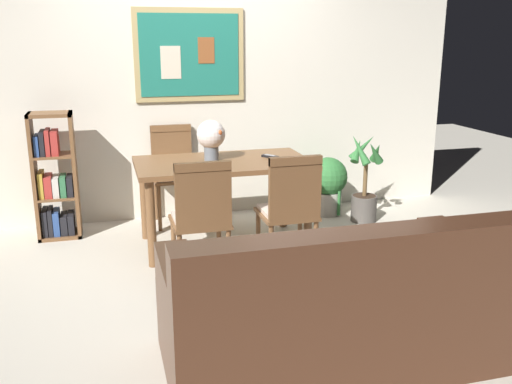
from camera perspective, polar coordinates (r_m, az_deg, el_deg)
ground_plane at (r=4.37m, az=-2.53°, el=-7.51°), size 12.00×12.00×0.00m
wall_back_with_painting at (r=5.45m, az=-6.14°, el=11.14°), size 5.20×0.14×2.60m
dining_table at (r=4.64m, az=-3.33°, el=1.93°), size 1.42×0.81×0.72m
dining_chair_far_left at (r=5.33m, az=-8.37°, el=2.61°), size 0.40×0.41×0.91m
dining_chair_near_left at (r=3.91m, az=-5.55°, el=-2.02°), size 0.40×0.41×0.91m
dining_chair_near_right at (r=4.07m, az=3.48°, el=-1.25°), size 0.40×0.41×0.91m
leather_couch at (r=3.06m, az=8.15°, el=-11.85°), size 1.80×0.84×0.84m
bookshelf at (r=5.16m, az=-19.71°, el=0.94°), size 0.36×0.28×1.09m
potted_ivy at (r=5.59m, az=7.29°, el=0.86°), size 0.38×0.38×0.57m
potted_palm at (r=5.42m, az=10.93°, el=0.42°), size 0.34×0.35×0.85m
flower_vase at (r=4.60m, az=-4.56°, el=5.62°), size 0.24×0.23×0.33m
tv_remote at (r=4.74m, az=1.45°, el=3.63°), size 0.13×0.15×0.02m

